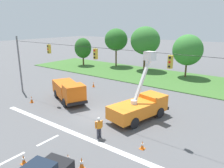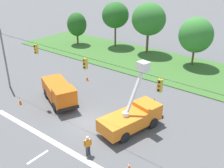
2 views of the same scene
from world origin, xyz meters
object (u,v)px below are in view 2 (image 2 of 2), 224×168
object	(u,v)px
tree_far_west	(77,24)
tree_west	(115,15)
tree_centre	(149,19)
traffic_cone_far_left	(20,101)
tree_east	(196,35)
utility_truck_support_near	(59,92)
utility_truck_bucket_lift	(132,117)
traffic_cone_near_bucket	(129,166)
traffic_cone_mid_right	(155,99)
road_worker	(88,144)
traffic_cone_mid_left	(87,78)

from	to	relation	value
tree_far_west	tree_west	size ratio (longest dim) A/B	0.75
tree_centre	traffic_cone_far_left	world-z (taller)	tree_centre
tree_east	traffic_cone_far_left	bearing A→B (deg)	-113.90
tree_centre	utility_truck_support_near	xyz separation A→B (m)	(1.34, -20.46, -4.33)
utility_truck_bucket_lift	traffic_cone_near_bucket	distance (m)	5.31
tree_centre	traffic_cone_near_bucket	size ratio (longest dim) A/B	12.74
traffic_cone_mid_right	road_worker	bearing A→B (deg)	-89.06
traffic_cone_mid_right	tree_far_west	bearing A→B (deg)	154.42
tree_east	traffic_cone_far_left	distance (m)	24.94
traffic_cone_mid_right	traffic_cone_far_left	world-z (taller)	traffic_cone_far_left
tree_east	road_worker	size ratio (longest dim) A/B	3.97
utility_truck_support_near	traffic_cone_mid_left	size ratio (longest dim) A/B	8.40
tree_east	traffic_cone_mid_right	distance (m)	13.88
traffic_cone_near_bucket	traffic_cone_far_left	xyz separation A→B (m)	(-14.77, 0.89, 0.08)
traffic_cone_near_bucket	traffic_cone_mid_right	bearing A→B (deg)	109.71
road_worker	traffic_cone_near_bucket	xyz separation A→B (m)	(3.48, 0.67, -0.69)
utility_truck_support_near	traffic_cone_near_bucket	world-z (taller)	utility_truck_support_near
utility_truck_bucket_lift	tree_centre	bearing A→B (deg)	117.48
utility_truck_support_near	traffic_cone_mid_left	world-z (taller)	utility_truck_support_near
traffic_cone_mid_left	utility_truck_bucket_lift	bearing A→B (deg)	-27.19
tree_far_west	tree_centre	world-z (taller)	tree_centre
tree_far_west	utility_truck_support_near	bearing A→B (deg)	-50.47
traffic_cone_mid_left	traffic_cone_far_left	size ratio (longest dim) A/B	0.98
tree_centre	traffic_cone_far_left	size ratio (longest dim) A/B	10.35
traffic_cone_mid_right	traffic_cone_mid_left	bearing A→B (deg)	-177.90
utility_truck_support_near	tree_far_west	bearing A→B (deg)	129.53
utility_truck_bucket_lift	utility_truck_support_near	distance (m)	8.99
utility_truck_bucket_lift	traffic_cone_mid_right	world-z (taller)	utility_truck_bucket_lift
traffic_cone_near_bucket	road_worker	bearing A→B (deg)	-169.13
utility_truck_bucket_lift	traffic_cone_mid_right	bearing A→B (deg)	98.92
tree_west	traffic_cone_far_left	size ratio (longest dim) A/B	9.78
tree_east	utility_truck_support_near	size ratio (longest dim) A/B	1.08
tree_centre	traffic_cone_mid_left	world-z (taller)	tree_centre
tree_centre	traffic_cone_far_left	distance (m)	24.01
tree_far_west	tree_east	world-z (taller)	tree_east
tree_far_west	utility_truck_bucket_lift	xyz separation A→B (m)	(22.98, -16.34, -2.41)
traffic_cone_mid_right	traffic_cone_near_bucket	xyz separation A→B (m)	(3.66, -10.21, 0.03)
tree_west	traffic_cone_mid_left	bearing A→B (deg)	-66.09
tree_east	utility_truck_bucket_lift	size ratio (longest dim) A/B	1.08
traffic_cone_mid_left	tree_far_west	bearing A→B (deg)	138.68
traffic_cone_far_left	tree_far_west	bearing A→B (deg)	118.86
traffic_cone_mid_left	tree_east	bearing A→B (deg)	57.86
utility_truck_support_near	traffic_cone_mid_left	xyz separation A→B (m)	(-1.58, 6.05, -0.89)
utility_truck_support_near	road_worker	size ratio (longest dim) A/B	3.68
traffic_cone_mid_left	traffic_cone_far_left	distance (m)	9.08
tree_centre	utility_truck_support_near	distance (m)	20.95
traffic_cone_far_left	traffic_cone_mid_left	bearing A→B (deg)	80.70
tree_far_west	traffic_cone_mid_left	xyz separation A→B (m)	(12.43, -10.92, -3.31)
tree_centre	road_worker	distance (m)	27.11
tree_west	traffic_cone_mid_left	world-z (taller)	tree_west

